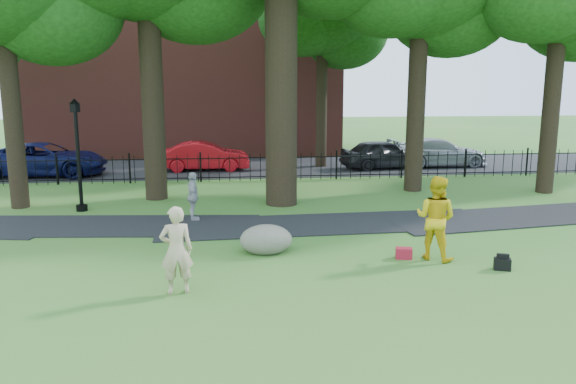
{
  "coord_description": "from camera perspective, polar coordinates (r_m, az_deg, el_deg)",
  "views": [
    {
      "loc": [
        -2.04,
        -12.35,
        4.17
      ],
      "look_at": [
        -0.35,
        2.0,
        1.4
      ],
      "focal_mm": 35.0,
      "sensor_mm": 36.0,
      "label": 1
    }
  ],
  "objects": [
    {
      "name": "street",
      "position": [
        28.73,
        -2.56,
        2.51
      ],
      "size": [
        80.0,
        7.0,
        0.02
      ],
      "primitive_type": "cube",
      "color": "black",
      "rests_on": "ground"
    },
    {
      "name": "iron_fence",
      "position": [
        24.7,
        -1.89,
        2.55
      ],
      "size": [
        44.0,
        0.04,
        1.2
      ],
      "color": "black",
      "rests_on": "ground"
    },
    {
      "name": "pedestrian",
      "position": [
        17.54,
        -9.63,
        -0.47
      ],
      "size": [
        0.46,
        0.93,
        1.53
      ],
      "primitive_type": "imported",
      "rotation": [
        0.0,
        0.0,
        1.67
      ],
      "color": "#A2A2A7",
      "rests_on": "ground"
    },
    {
      "name": "red_bag",
      "position": [
        14.01,
        11.69,
        -6.11
      ],
      "size": [
        0.43,
        0.32,
        0.27
      ],
      "primitive_type": "cube",
      "rotation": [
        0.0,
        0.0,
        -0.22
      ],
      "color": "maroon",
      "rests_on": "ground"
    },
    {
      "name": "lamppost",
      "position": [
        19.76,
        -20.53,
        3.37
      ],
      "size": [
        0.37,
        0.37,
        3.73
      ],
      "rotation": [
        0.0,
        0.0,
        -0.41
      ],
      "color": "black",
      "rests_on": "ground"
    },
    {
      "name": "footpath",
      "position": [
        17.05,
        3.78,
        -3.31
      ],
      "size": [
        36.07,
        3.85,
        0.03
      ],
      "primitive_type": "cube",
      "rotation": [
        0.0,
        0.0,
        0.03
      ],
      "color": "black",
      "rests_on": "ground"
    },
    {
      "name": "ground",
      "position": [
        13.19,
        2.55,
        -7.57
      ],
      "size": [
        120.0,
        120.0,
        0.0
      ],
      "primitive_type": "plane",
      "color": "#306F27",
      "rests_on": "ground"
    },
    {
      "name": "boulder",
      "position": [
        14.16,
        -2.25,
        -4.64
      ],
      "size": [
        1.56,
        1.35,
        0.77
      ],
      "primitive_type": "ellipsoid",
      "rotation": [
        0.0,
        0.0,
        0.31
      ],
      "color": "slate",
      "rests_on": "ground"
    },
    {
      "name": "woman",
      "position": [
        11.52,
        -11.27,
        -5.81
      ],
      "size": [
        0.71,
        0.52,
        1.81
      ],
      "primitive_type": "imported",
      "rotation": [
        0.0,
        0.0,
        3.28
      ],
      "color": "tan",
      "rests_on": "ground"
    },
    {
      "name": "brick_building",
      "position": [
        36.45,
        -10.06,
        13.59
      ],
      "size": [
        18.0,
        8.0,
        12.0
      ],
      "primitive_type": "cube",
      "color": "brown",
      "rests_on": "ground"
    },
    {
      "name": "grey_car",
      "position": [
        28.61,
        9.72,
        3.82
      ],
      "size": [
        4.51,
        2.27,
        1.48
      ],
      "primitive_type": "imported",
      "rotation": [
        0.0,
        0.0,
        1.7
      ],
      "color": "black",
      "rests_on": "ground"
    },
    {
      "name": "backpack",
      "position": [
        13.81,
        20.94,
        -6.85
      ],
      "size": [
        0.42,
        0.34,
        0.27
      ],
      "primitive_type": "cube",
      "rotation": [
        0.0,
        0.0,
        -0.36
      ],
      "color": "black",
      "rests_on": "ground"
    },
    {
      "name": "red_sedan",
      "position": [
        27.83,
        -8.43,
        3.61
      ],
      "size": [
        4.31,
        1.51,
        1.42
      ],
      "primitive_type": "imported",
      "rotation": [
        0.0,
        0.0,
        1.57
      ],
      "color": "red",
      "rests_on": "ground"
    },
    {
      "name": "silver_car",
      "position": [
        29.96,
        15.01,
        3.9
      ],
      "size": [
        5.11,
        2.26,
        1.46
      ],
      "primitive_type": "imported",
      "rotation": [
        0.0,
        0.0,
        1.62
      ],
      "color": "#95989D",
      "rests_on": "ground"
    },
    {
      "name": "navy_van",
      "position": [
        28.25,
        -23.48,
        3.06
      ],
      "size": [
        5.64,
        2.78,
        1.54
      ],
      "primitive_type": "imported",
      "rotation": [
        0.0,
        0.0,
        1.53
      ],
      "color": "#0C113E",
      "rests_on": "ground"
    },
    {
      "name": "man",
      "position": [
        13.93,
        14.76,
        -2.57
      ],
      "size": [
        1.25,
        1.24,
        2.04
      ],
      "primitive_type": "imported",
      "rotation": [
        0.0,
        0.0,
        2.41
      ],
      "color": "gold",
      "rests_on": "ground"
    }
  ]
}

